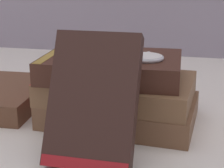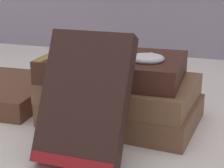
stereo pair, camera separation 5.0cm
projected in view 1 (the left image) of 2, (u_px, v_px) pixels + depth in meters
ground_plane at (108, 126)px, 0.52m from camera, size 3.00×3.00×0.00m
book_flat_bottom at (117, 109)px, 0.53m from camera, size 0.21×0.15×0.03m
book_flat_middle at (115, 88)px, 0.52m from camera, size 0.21×0.15×0.03m
book_flat_top at (110, 67)px, 0.51m from camera, size 0.19×0.14×0.03m
book_leaning_front at (93, 105)px, 0.40m from camera, size 0.10×0.09×0.14m
pocket_watch at (147, 57)px, 0.49m from camera, size 0.05×0.05×0.01m
reading_glasses at (85, 90)px, 0.66m from camera, size 0.10×0.07×0.00m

